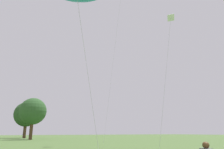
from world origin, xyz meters
TOP-DOWN VIEW (x-y plane):
  - small_kite_triangle_green at (8.66, 10.38)m, footprint 3.15×0.74m
  - tree_broad_distant at (4.07, 51.84)m, footprint 6.42×6.42m
  - tree_pine_center at (5.17, 68.33)m, footprint 7.52×7.52m

SIDE VIEW (x-z plane):
  - tree_broad_distant at x=4.07m, z-range 1.67..11.50m
  - tree_pine_center at x=5.17m, z-range 1.62..12.46m
  - small_kite_triangle_green at x=8.66m, z-range 5.15..18.07m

